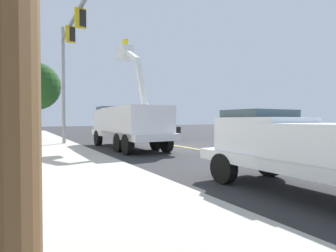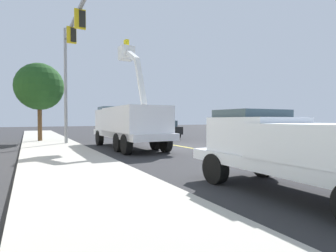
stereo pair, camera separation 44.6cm
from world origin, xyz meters
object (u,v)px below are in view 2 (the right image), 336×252
(utility_bucket_truck, at_px, (128,122))
(traffic_signal_mast, at_px, (70,58))
(service_pickup_truck, at_px, (298,148))
(traffic_cone_mid_front, at_px, (134,137))
(passing_minivan, at_px, (162,128))

(utility_bucket_truck, bearing_deg, traffic_signal_mast, 51.49)
(service_pickup_truck, bearing_deg, traffic_cone_mid_front, -11.33)
(utility_bucket_truck, height_order, traffic_cone_mid_front, utility_bucket_truck)
(traffic_cone_mid_front, bearing_deg, service_pickup_truck, 168.67)
(utility_bucket_truck, bearing_deg, service_pickup_truck, 175.64)
(service_pickup_truck, xyz_separation_m, traffic_signal_mast, (14.21, 2.04, 4.59))
(passing_minivan, relative_size, traffic_signal_mast, 0.60)
(utility_bucket_truck, distance_m, service_pickup_truck, 11.91)
(traffic_cone_mid_front, bearing_deg, utility_bucket_truck, 150.18)
(utility_bucket_truck, bearing_deg, passing_minivan, -44.02)
(traffic_cone_mid_front, distance_m, traffic_signal_mast, 7.60)
(traffic_cone_mid_front, xyz_separation_m, traffic_signal_mast, (-1.61, 5.21, 5.29))
(traffic_signal_mast, bearing_deg, utility_bucket_truck, -128.51)
(passing_minivan, xyz_separation_m, traffic_cone_mid_front, (-2.68, 4.14, -0.56))
(utility_bucket_truck, distance_m, passing_minivan, 9.24)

